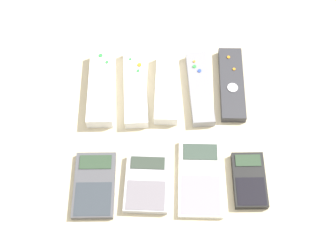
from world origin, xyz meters
TOP-DOWN VIEW (x-y plane):
  - ground_plane at (0.00, 0.00)m, footprint 3.00×3.00m
  - remote_0 at (-0.14, 0.11)m, footprint 0.06×0.18m
  - remote_1 at (-0.07, 0.12)m, footprint 0.05×0.19m
  - remote_2 at (0.00, 0.11)m, footprint 0.06×0.17m
  - remote_3 at (0.07, 0.11)m, footprint 0.05×0.18m
  - remote_4 at (0.14, 0.12)m, footprint 0.06×0.18m
  - calculator_0 at (-0.14, -0.10)m, footprint 0.08×0.13m
  - calculator_1 at (-0.04, -0.10)m, footprint 0.09×0.12m
  - calculator_2 at (0.06, -0.10)m, footprint 0.09×0.16m
  - calculator_3 at (0.15, -0.10)m, footprint 0.06×0.11m

SIDE VIEW (x-z plane):
  - ground_plane at x=0.00m, z-range 0.00..0.00m
  - calculator_2 at x=0.06m, z-range 0.00..0.01m
  - calculator_0 at x=-0.14m, z-range 0.00..0.01m
  - calculator_1 at x=-0.04m, z-range 0.00..0.02m
  - calculator_3 at x=0.15m, z-range 0.00..0.02m
  - remote_4 at x=0.14m, z-range 0.00..0.02m
  - remote_3 at x=0.07m, z-range 0.00..0.02m
  - remote_1 at x=-0.07m, z-range 0.00..0.02m
  - remote_2 at x=0.00m, z-range 0.00..0.03m
  - remote_0 at x=-0.14m, z-range 0.00..0.03m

